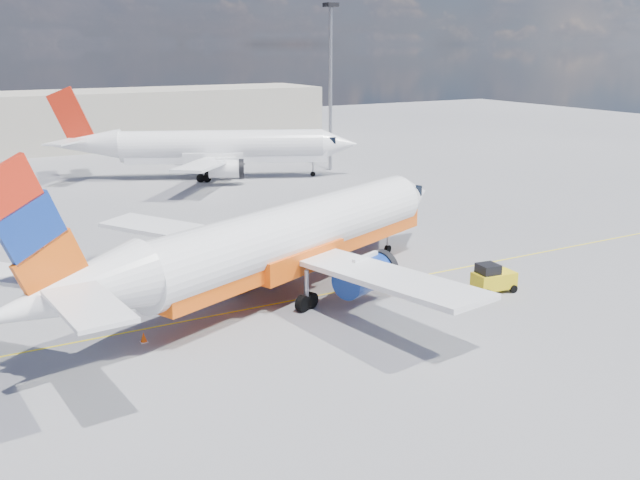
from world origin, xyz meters
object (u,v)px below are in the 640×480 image
main_jet (284,239)px  gse_tug (493,278)px  traffic_cone (144,337)px  second_jet (213,148)px

main_jet → gse_tug: (11.28, -5.56, -2.64)m
main_jet → gse_tug: 12.85m
gse_tug → traffic_cone: 20.75m
second_jet → gse_tug: second_jet is taller
main_jet → second_jet: size_ratio=1.03×
second_jet → traffic_cone: size_ratio=61.60×
second_jet → gse_tug: bearing=-65.0°
traffic_cone → main_jet: bearing=15.9°
gse_tug → main_jet: bearing=159.3°
main_jet → traffic_cone: size_ratio=63.66×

